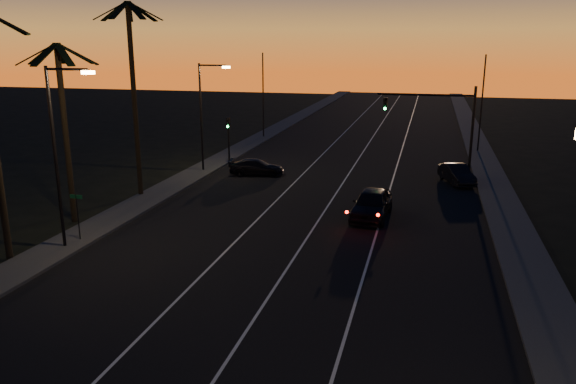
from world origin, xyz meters
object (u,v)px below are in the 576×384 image
(signal_mast, at_px, (440,116))
(lead_car, at_px, (372,204))
(right_car, at_px, (457,174))
(cross_car, at_px, (256,167))

(signal_mast, height_order, lead_car, signal_mast)
(right_car, bearing_deg, signal_mast, 142.74)
(signal_mast, bearing_deg, right_car, -37.26)
(signal_mast, xyz_separation_m, lead_car, (-3.72, -11.08, -3.92))
(lead_car, distance_m, right_car, 11.24)
(signal_mast, distance_m, cross_car, 14.39)
(lead_car, xyz_separation_m, right_car, (5.19, 9.97, -0.16))
(right_car, bearing_deg, lead_car, -117.48)
(lead_car, height_order, cross_car, lead_car)
(cross_car, bearing_deg, lead_car, -42.17)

